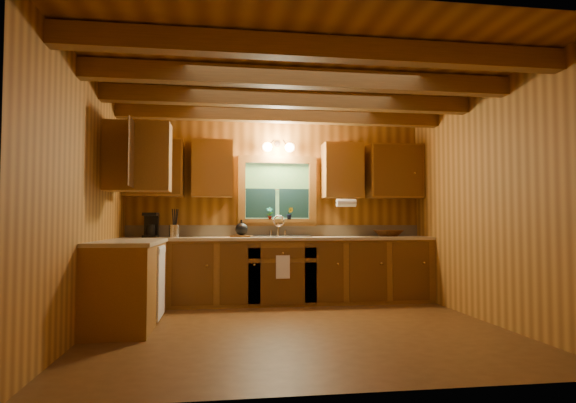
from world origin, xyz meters
The scene contains 20 objects.
room centered at (0.00, 0.00, 1.30)m, with size 4.20×4.20×4.20m.
ceiling_beams centered at (0.00, 0.00, 2.49)m, with size 4.20×2.54×0.18m.
base_cabinets centered at (-0.49, 1.28, 0.43)m, with size 4.20×2.22×0.86m.
countertop centered at (-0.48, 1.29, 0.88)m, with size 4.20×2.24×0.04m.
backsplash centered at (0.00, 1.89, 0.98)m, with size 4.20×0.02×0.16m, color tan.
dishwasher_panel centered at (-1.47, 0.68, 0.43)m, with size 0.02×0.60×0.80m, color white.
upper_cabinets centered at (-0.56, 1.42, 1.84)m, with size 4.19×1.77×0.78m.
window centered at (0.00, 1.87, 1.53)m, with size 1.12×0.08×1.00m.
window_sill centered at (0.00, 1.82, 1.12)m, with size 1.06×0.14×0.04m, color brown.
wall_sconce centered at (0.00, 1.75, 2.16)m, with size 0.45×0.21×0.17m.
paper_towel_roll centered at (0.92, 1.53, 1.37)m, with size 0.11×0.11×0.27m, color white.
dish_towel centered at (0.00, 1.26, 0.52)m, with size 0.18×0.01×0.30m, color white.
sink centered at (0.00, 1.60, 0.86)m, with size 0.82×0.48×0.43m.
coffee_maker centered at (-1.72, 1.67, 1.06)m, with size 0.18×0.23×0.33m.
utensil_crock centered at (-1.41, 1.53, 0.99)m, with size 0.13×0.13×0.38m.
cutting_board centered at (-0.52, 1.59, 0.91)m, with size 0.27×0.20×0.02m, color #583413.
teakettle centered at (-0.52, 1.59, 1.01)m, with size 0.17×0.17×0.21m.
wicker_basket centered at (1.58, 1.66, 0.95)m, with size 0.37×0.37×0.09m, color #48230C.
potted_plant_left centered at (-0.12, 1.81, 1.23)m, with size 0.09×0.06×0.18m, color #583413.
potted_plant_right centered at (0.17, 1.81, 1.23)m, with size 0.10×0.08×0.17m, color #583413.
Camera 1 is at (-0.82, -4.91, 1.08)m, focal length 29.85 mm.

